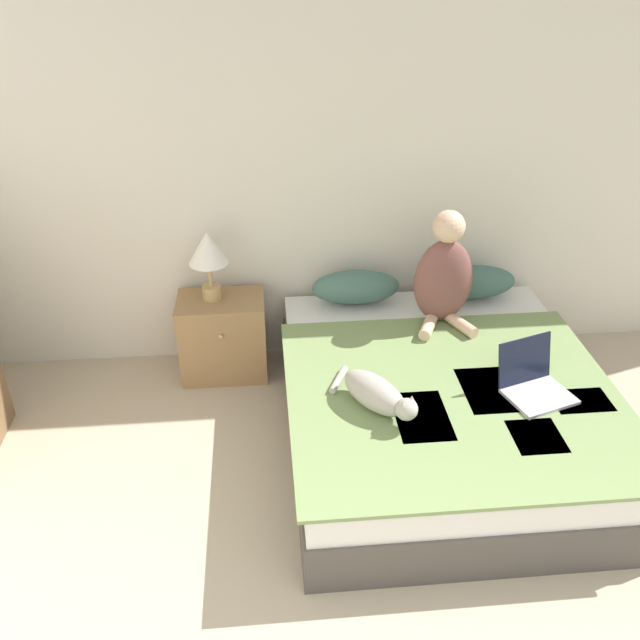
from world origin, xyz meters
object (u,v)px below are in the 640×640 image
object	(u,v)px
bed	(441,408)
cat_tabby	(377,394)
nightstand	(223,336)
table_lamp	(208,252)
person_sitting	(444,276)
pillow_near	(356,287)
laptop_open	(534,383)
pillow_far	(472,282)

from	to	relation	value
bed	cat_tabby	distance (m)	0.58
bed	nightstand	world-z (taller)	nightstand
nightstand	table_lamp	bearing A→B (deg)	152.89
person_sitting	pillow_near	bearing A→B (deg)	150.34
laptop_open	pillow_far	bearing A→B (deg)	73.78
bed	table_lamp	bearing A→B (deg)	147.40
pillow_near	pillow_far	size ratio (longest dim) A/B	1.00
pillow_far	table_lamp	xyz separation A→B (m)	(-1.64, -0.01, 0.29)
cat_tabby	pillow_far	bearing A→B (deg)	108.43
pillow_near	laptop_open	bearing A→B (deg)	-52.73
pillow_near	nightstand	xyz separation A→B (m)	(-0.85, -0.04, -0.30)
person_sitting	nightstand	world-z (taller)	person_sitting
cat_tabby	table_lamp	xyz separation A→B (m)	(-0.85, 1.07, 0.30)
cat_tabby	laptop_open	xyz separation A→B (m)	(0.82, 0.05, -0.03)
bed	person_sitting	world-z (taller)	person_sitting
pillow_far	nightstand	distance (m)	1.62
pillow_near	table_lamp	world-z (taller)	table_lamp
pillow_far	table_lamp	distance (m)	1.67
laptop_open	table_lamp	world-z (taller)	table_lamp
bed	nightstand	xyz separation A→B (m)	(-1.22, 0.79, 0.04)
bed	person_sitting	size ratio (longest dim) A/B	2.75
pillow_near	nightstand	distance (m)	0.90
bed	pillow_far	distance (m)	0.96
bed	pillow_far	world-z (taller)	pillow_far
pillow_far	cat_tabby	world-z (taller)	pillow_far
bed	pillow_near	distance (m)	0.96
laptop_open	cat_tabby	bearing A→B (deg)	165.75
cat_tabby	table_lamp	distance (m)	1.40
nightstand	table_lamp	size ratio (longest dim) A/B	1.22
cat_tabby	table_lamp	world-z (taller)	table_lamp
pillow_near	pillow_far	world-z (taller)	same
bed	pillow_far	xyz separation A→B (m)	(0.37, 0.82, 0.34)
person_sitting	laptop_open	bearing A→B (deg)	-68.10
pillow_near	cat_tabby	world-z (taller)	pillow_near
pillow_far	bed	bearing A→B (deg)	-114.41
pillow_near	cat_tabby	bearing A→B (deg)	-92.22
bed	pillow_near	xyz separation A→B (m)	(-0.37, 0.82, 0.34)
nightstand	table_lamp	distance (m)	0.59
person_sitting	laptop_open	size ratio (longest dim) A/B	1.76
bed	laptop_open	size ratio (longest dim) A/B	4.86
nightstand	person_sitting	bearing A→B (deg)	-10.11
pillow_near	laptop_open	size ratio (longest dim) A/B	1.39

